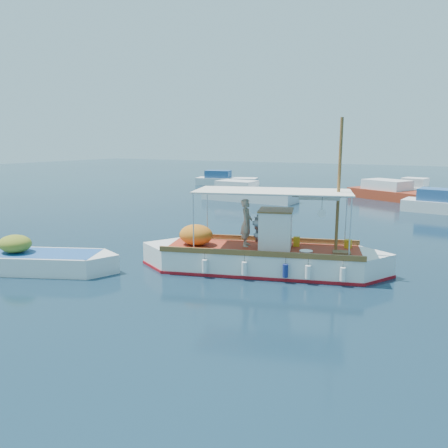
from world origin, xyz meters
The scene contains 7 objects.
ground centered at (0.00, 0.00, 0.00)m, with size 160.00×160.00×0.00m, color black.
fishing_caique centered at (0.17, 0.08, 0.51)m, with size 9.06×4.49×5.78m.
dinghy centered at (-7.19, -4.06, 0.33)m, with size 5.86×3.45×1.55m.
bg_boat_nw centered at (-8.77, 17.38, 0.49)m, with size 7.79×2.68×1.80m.
bg_boat_n centered at (1.93, 23.68, 0.49)m, with size 8.98×6.40×1.80m.
bg_boat_far_w centered at (-16.60, 28.11, 0.49)m, with size 7.03×4.03×1.80m.
bg_boat_far_n centered at (3.46, 27.22, 0.49)m, with size 5.19×3.06×1.80m.
Camera 1 is at (6.56, -14.49, 4.78)m, focal length 35.00 mm.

